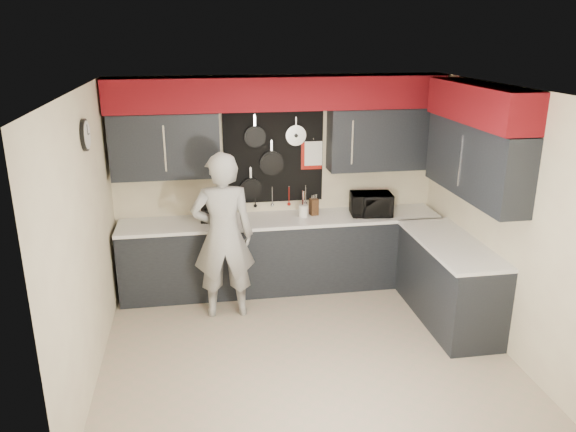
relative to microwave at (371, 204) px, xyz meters
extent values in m
plane|color=tan|center=(-1.11, -1.39, -1.06)|extent=(4.00, 4.00, 0.00)
cube|color=beige|center=(-1.11, 0.35, 0.24)|extent=(4.00, 0.01, 2.60)
cube|color=black|center=(-2.44, 0.20, 0.77)|extent=(1.24, 0.32, 0.75)
cube|color=black|center=(0.17, 0.20, 0.77)|extent=(1.34, 0.32, 0.75)
cube|color=#640B11|center=(-1.11, 0.18, 1.34)|extent=(3.94, 0.36, 0.38)
cube|color=black|center=(-1.16, 0.34, 0.57)|extent=(1.22, 0.03, 1.15)
cylinder|color=black|center=(-1.39, 0.30, 0.82)|extent=(0.26, 0.04, 0.26)
cylinder|color=black|center=(-1.19, 0.30, 0.49)|extent=(0.30, 0.04, 0.30)
cylinder|color=black|center=(-1.45, 0.30, 0.18)|extent=(0.27, 0.04, 0.27)
cylinder|color=silver|center=(-0.89, 0.31, 0.82)|extent=(0.25, 0.02, 0.25)
cube|color=#97130B|center=(-0.69, 0.32, 0.56)|extent=(0.26, 0.01, 0.34)
cube|color=white|center=(-0.67, 0.31, 0.59)|extent=(0.22, 0.01, 0.30)
cylinder|color=silver|center=(-1.61, 0.32, 0.07)|extent=(0.01, 0.01, 0.20)
cylinder|color=silver|center=(-1.40, 0.32, 0.07)|extent=(0.01, 0.01, 0.20)
cylinder|color=silver|center=(-1.18, 0.32, 0.07)|extent=(0.01, 0.01, 0.20)
cylinder|color=silver|center=(-0.97, 0.32, 0.07)|extent=(0.01, 0.01, 0.20)
cylinder|color=silver|center=(-0.76, 0.32, 0.07)|extent=(0.01, 0.01, 0.20)
cube|color=beige|center=(0.89, -1.39, 0.24)|extent=(0.01, 3.50, 2.60)
cube|color=black|center=(0.73, -1.09, 0.77)|extent=(0.32, 1.70, 0.75)
cube|color=#640B11|center=(0.71, -1.09, 1.34)|extent=(0.36, 1.70, 0.38)
cube|color=beige|center=(-3.10, -1.39, 0.24)|extent=(0.01, 3.50, 2.60)
cylinder|color=black|center=(-3.09, -0.99, 1.12)|extent=(0.04, 0.30, 0.30)
cylinder|color=white|center=(-3.07, -0.99, 1.12)|extent=(0.01, 0.26, 0.26)
cube|color=black|center=(-1.11, 0.06, -0.62)|extent=(3.90, 0.60, 0.88)
cube|color=white|center=(-1.11, 0.04, -0.16)|extent=(3.90, 0.63, 0.04)
cube|color=black|center=(0.59, -1.04, -0.62)|extent=(0.60, 1.60, 0.88)
cube|color=white|center=(0.58, -1.04, -0.16)|extent=(0.63, 1.60, 0.04)
cube|color=black|center=(-1.11, -0.20, -1.01)|extent=(3.90, 0.06, 0.10)
imported|color=black|center=(0.00, 0.00, 0.00)|extent=(0.53, 0.39, 0.27)
cube|color=#311D0F|center=(-0.69, 0.11, -0.03)|extent=(0.11, 0.11, 0.21)
cylinder|color=white|center=(-0.83, 0.07, -0.06)|extent=(0.11, 0.11, 0.15)
cube|color=black|center=(-1.99, 0.08, -0.12)|extent=(0.18, 0.21, 0.03)
cube|color=black|center=(-1.99, 0.15, 0.01)|extent=(0.16, 0.07, 0.26)
cube|color=black|center=(-1.99, 0.08, 0.13)|extent=(0.18, 0.21, 0.05)
cylinder|color=black|center=(-1.99, 0.06, -0.05)|extent=(0.10, 0.10, 0.12)
imported|color=#B3B3B1|center=(-1.84, -0.53, -0.11)|extent=(0.70, 0.46, 1.89)
camera|label=1|loc=(-2.08, -6.34, 2.04)|focal=35.00mm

